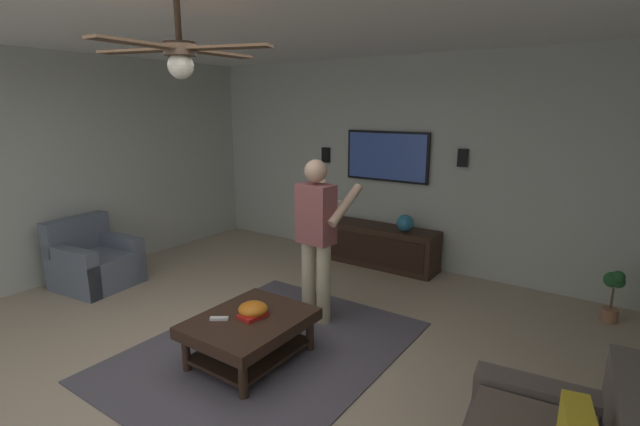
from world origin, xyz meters
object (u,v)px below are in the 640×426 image
bowl (253,309)px  wall_speaker_right (326,155)px  media_console (376,245)px  potted_plant_short (613,290)px  armchair (94,263)px  wall_speaker_left (463,158)px  vase_round (405,223)px  ceiling_fan (180,54)px  coffee_table (250,329)px  tv (387,156)px  book (253,315)px  person_standing (317,231)px  remote_white (219,319)px

bowl → wall_speaker_right: size_ratio=1.13×
media_console → potted_plant_short: potted_plant_short is taller
armchair → wall_speaker_left: (2.87, -3.47, 1.23)m
vase_round → media_console: bearing=84.2°
vase_round → wall_speaker_left: size_ratio=1.00×
armchair → wall_speaker_right: 3.41m
media_console → ceiling_fan: (-3.40, -0.38, 2.17)m
armchair → potted_plant_short: size_ratio=1.62×
potted_plant_short → wall_speaker_right: wall_speaker_right is taller
armchair → bowl: bearing=-9.6°
coffee_table → tv: bearing=5.4°
bowl → book: 0.06m
media_console → person_standing: person_standing is taller
media_console → potted_plant_short: 2.76m
ceiling_fan → remote_white: bearing=31.8°
bowl → wall_speaker_left: wall_speaker_left is taller
bowl → ceiling_fan: 2.10m
potted_plant_short → bowl: bearing=136.3°
book → vase_round: bearing=4.9°
potted_plant_short → book: size_ratio=2.53×
tv → wall_speaker_left: 1.03m
tv → book: (-3.01, -0.31, -1.05)m
potted_plant_short → vase_round: size_ratio=2.53×
bowl → vase_round: bearing=-3.3°
armchair → ceiling_fan: 3.65m
tv → bowl: (-2.98, -0.28, -1.01)m
bowl → vase_round: (2.70, -0.15, 0.20)m
potted_plant_short → book: bearing=137.0°
ceiling_fan → tv: bearing=6.0°
ceiling_fan → bowl: bearing=8.6°
book → wall_speaker_left: (3.03, -0.72, 1.09)m
armchair → person_standing: size_ratio=0.55×
tv → person_standing: size_ratio=0.73×
media_console → wall_speaker_right: wall_speaker_right is taller
book → ceiling_fan: size_ratio=0.18×
book → vase_round: (2.73, -0.13, 0.24)m
person_standing → armchair: bearing=111.5°
tv → bowl: size_ratio=4.80×
media_console → person_standing: 1.96m
person_standing → coffee_table: bearing=-175.3°
bowl → potted_plant_short: bearing=-43.7°
media_console → vase_round: size_ratio=7.73×
potted_plant_short → coffee_table: bearing=136.9°
armchair → media_console: bearing=39.9°
person_standing → potted_plant_short: person_standing is taller
remote_white → book: bearing=-171.3°
armchair → media_console: 3.58m
tv → ceiling_fan: (-3.65, -0.38, 0.97)m
remote_white → book: book is taller
person_standing → bowl: person_standing is taller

